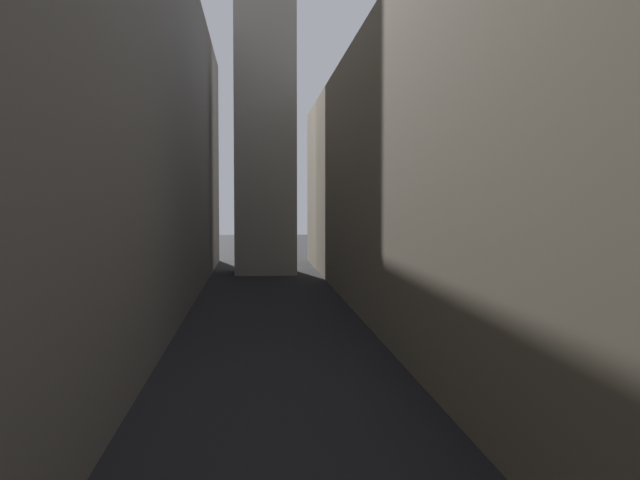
{
  "coord_description": "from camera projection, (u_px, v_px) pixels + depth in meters",
  "views": [
    {
      "loc": [
        -1.08,
        7.49,
        7.29
      ],
      "look_at": [
        0.0,
        20.24,
        6.66
      ],
      "focal_mm": 43.3,
      "sensor_mm": 36.0,
      "label": 1
    }
  ],
  "objects": [
    {
      "name": "building_block_right",
      "position": [
        498.0,
        171.0,
        43.37
      ],
      "size": [
        14.17,
        108.0,
        18.11
      ],
      "primitive_type": "cube",
      "color": "gray",
      "rests_on": "ground"
    },
    {
      "name": "building_block_left",
      "position": [
        62.0,
        114.0,
        41.21
      ],
      "size": [
        11.63,
        108.0,
        24.02
      ],
      "primitive_type": "cube",
      "color": "slate",
      "rests_on": "ground"
    },
    {
      "name": "ground_plane",
      "position": [
        276.0,
        340.0,
        40.76
      ],
      "size": [
        264.0,
        264.0,
        0.0
      ],
      "primitive_type": "plane",
      "color": "black"
    }
  ]
}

